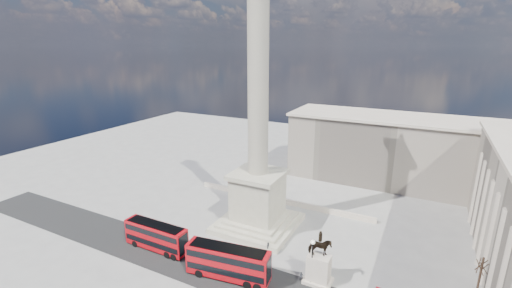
{
  "coord_description": "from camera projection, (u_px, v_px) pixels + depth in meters",
  "views": [
    {
      "loc": [
        26.17,
        -46.89,
        32.87
      ],
      "look_at": [
        1.11,
        2.05,
        17.04
      ],
      "focal_mm": 24.0,
      "sensor_mm": 36.0,
      "label": 1
    }
  ],
  "objects": [
    {
      "name": "pedestrian_crossing",
      "position": [
        268.0,
        247.0,
        56.5
      ],
      "size": [
        0.59,
        1.05,
        1.69
      ],
      "primitive_type": "imported",
      "rotation": [
        0.0,
        0.0,
        1.76
      ],
      "color": "black",
      "rests_on": "ground"
    },
    {
      "name": "red_bus_a",
      "position": [
        157.0,
        236.0,
        56.75
      ],
      "size": [
        11.46,
        2.73,
        4.65
      ],
      "rotation": [
        0.0,
        0.0,
        -0.0
      ],
      "color": "#B00910",
      "rests_on": "ground"
    },
    {
      "name": "equestrian_statue",
      "position": [
        319.0,
        265.0,
        48.61
      ],
      "size": [
        3.97,
        2.98,
        8.27
      ],
      "color": "beige",
      "rests_on": "ground"
    },
    {
      "name": "ground",
      "position": [
        245.0,
        238.0,
        60.67
      ],
      "size": [
        180.0,
        180.0,
        0.0
      ],
      "primitive_type": "plane",
      "color": "#9A9892",
      "rests_on": "ground"
    },
    {
      "name": "pedestrian_walking",
      "position": [
        301.0,
        277.0,
        49.27
      ],
      "size": [
        0.68,
        0.59,
        1.58
      ],
      "primitive_type": "imported",
      "rotation": [
        0.0,
        0.0,
        0.43
      ],
      "color": "black",
      "rests_on": "ground"
    },
    {
      "name": "red_bus_b",
      "position": [
        228.0,
        262.0,
        49.6
      ],
      "size": [
        12.69,
        4.52,
        5.03
      ],
      "rotation": [
        0.0,
        0.0,
        0.14
      ],
      "color": "#B00910",
      "rests_on": "ground"
    },
    {
      "name": "building_northeast",
      "position": [
        395.0,
        150.0,
        83.81
      ],
      "size": [
        51.0,
        17.0,
        16.6
      ],
      "color": "#B8AA97",
      "rests_on": "ground"
    },
    {
      "name": "nelsons_column",
      "position": [
        258.0,
        161.0,
        61.37
      ],
      "size": [
        14.0,
        14.0,
        49.85
      ],
      "color": "#BEB89E",
      "rests_on": "ground"
    },
    {
      "name": "asphalt_road",
      "position": [
        242.0,
        280.0,
        49.92
      ],
      "size": [
        120.0,
        9.0,
        0.01
      ],
      "primitive_type": "cube",
      "color": "#272727",
      "rests_on": "ground"
    },
    {
      "name": "balustrade_wall",
      "position": [
        281.0,
        200.0,
        74.2
      ],
      "size": [
        40.0,
        0.6,
        1.1
      ],
      "primitive_type": "cube",
      "color": "beige",
      "rests_on": "ground"
    },
    {
      "name": "victorian_lamp",
      "position": [
        312.0,
        259.0,
        47.83
      ],
      "size": [
        0.61,
        0.61,
        7.12
      ],
      "rotation": [
        0.0,
        0.0,
        0.4
      ],
      "color": "black",
      "rests_on": "ground"
    },
    {
      "name": "bare_tree_mid",
      "position": [
        482.0,
        265.0,
        44.96
      ],
      "size": [
        1.72,
        1.72,
        6.53
      ],
      "rotation": [
        0.0,
        0.0,
        -0.36
      ],
      "color": "#332319",
      "rests_on": "ground"
    }
  ]
}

